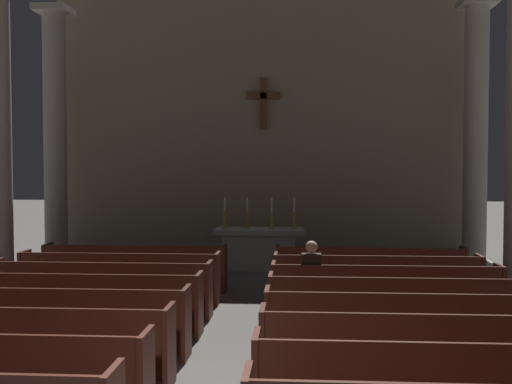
# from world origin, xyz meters

# --- Properties ---
(pew_left_row_3) EXTENTS (3.71, 0.50, 0.95)m
(pew_left_row_3) POSITION_xyz_m (-2.36, 2.11, 0.48)
(pew_left_row_3) COLOR #4C2319
(pew_left_row_3) RESTS_ON ground
(pew_left_row_4) EXTENTS (3.71, 0.50, 0.95)m
(pew_left_row_4) POSITION_xyz_m (-2.36, 3.18, 0.48)
(pew_left_row_4) COLOR #4C2319
(pew_left_row_4) RESTS_ON ground
(pew_left_row_5) EXTENTS (3.71, 0.50, 0.95)m
(pew_left_row_5) POSITION_xyz_m (-2.36, 4.25, 0.48)
(pew_left_row_5) COLOR #4C2319
(pew_left_row_5) RESTS_ON ground
(pew_left_row_6) EXTENTS (3.71, 0.50, 0.95)m
(pew_left_row_6) POSITION_xyz_m (-2.36, 5.33, 0.48)
(pew_left_row_6) COLOR #4C2319
(pew_left_row_6) RESTS_ON ground
(pew_left_row_7) EXTENTS (3.71, 0.50, 0.95)m
(pew_left_row_7) POSITION_xyz_m (-2.36, 6.40, 0.48)
(pew_left_row_7) COLOR #4C2319
(pew_left_row_7) RESTS_ON ground
(pew_left_row_8) EXTENTS (3.71, 0.50, 0.95)m
(pew_left_row_8) POSITION_xyz_m (-2.36, 7.48, 0.48)
(pew_left_row_8) COLOR #4C2319
(pew_left_row_8) RESTS_ON ground
(pew_right_row_3) EXTENTS (3.71, 0.50, 0.95)m
(pew_right_row_3) POSITION_xyz_m (2.36, 2.11, 0.48)
(pew_right_row_3) COLOR #4C2319
(pew_right_row_3) RESTS_ON ground
(pew_right_row_4) EXTENTS (3.71, 0.50, 0.95)m
(pew_right_row_4) POSITION_xyz_m (2.36, 3.18, 0.48)
(pew_right_row_4) COLOR #4C2319
(pew_right_row_4) RESTS_ON ground
(pew_right_row_5) EXTENTS (3.71, 0.50, 0.95)m
(pew_right_row_5) POSITION_xyz_m (2.36, 4.25, 0.48)
(pew_right_row_5) COLOR #4C2319
(pew_right_row_5) RESTS_ON ground
(pew_right_row_6) EXTENTS (3.71, 0.50, 0.95)m
(pew_right_row_6) POSITION_xyz_m (2.36, 5.33, 0.48)
(pew_right_row_6) COLOR #4C2319
(pew_right_row_6) RESTS_ON ground
(pew_right_row_7) EXTENTS (3.71, 0.50, 0.95)m
(pew_right_row_7) POSITION_xyz_m (2.36, 6.40, 0.48)
(pew_right_row_7) COLOR #4C2319
(pew_right_row_7) RESTS_ON ground
(pew_right_row_8) EXTENTS (3.71, 0.50, 0.95)m
(pew_right_row_8) POSITION_xyz_m (2.36, 7.48, 0.48)
(pew_right_row_8) COLOR #4C2319
(pew_right_row_8) RESTS_ON ground
(column_left_fourth) EXTENTS (0.87, 0.87, 6.60)m
(column_left_fourth) POSITION_xyz_m (-5.29, 10.74, 3.21)
(column_left_fourth) COLOR #ADA89E
(column_left_fourth) RESTS_ON ground
(column_right_fourth) EXTENTS (0.87, 0.87, 6.60)m
(column_right_fourth) POSITION_xyz_m (5.29, 10.74, 3.21)
(column_right_fourth) COLOR #ADA89E
(column_right_fourth) RESTS_ON ground
(altar) EXTENTS (2.20, 0.90, 1.01)m
(altar) POSITION_xyz_m (0.00, 10.23, 0.53)
(altar) COLOR #BCB7AD
(altar) RESTS_ON ground
(candlestick_outer_left) EXTENTS (0.16, 0.16, 0.76)m
(candlestick_outer_left) POSITION_xyz_m (-0.85, 10.23, 1.26)
(candlestick_outer_left) COLOR #B79338
(candlestick_outer_left) RESTS_ON altar
(candlestick_inner_left) EXTENTS (0.16, 0.16, 0.76)m
(candlestick_inner_left) POSITION_xyz_m (-0.30, 10.23, 1.26)
(candlestick_inner_left) COLOR #B79338
(candlestick_inner_left) RESTS_ON altar
(candlestick_inner_right) EXTENTS (0.16, 0.16, 0.76)m
(candlestick_inner_right) POSITION_xyz_m (0.30, 10.23, 1.26)
(candlestick_inner_right) COLOR #B79338
(candlestick_inner_right) RESTS_ON altar
(candlestick_outer_right) EXTENTS (0.16, 0.16, 0.76)m
(candlestick_outer_right) POSITION_xyz_m (0.85, 10.23, 1.26)
(candlestick_outer_right) COLOR #B79338
(candlestick_outer_right) RESTS_ON altar
(apse_with_cross) EXTENTS (11.51, 0.42, 7.69)m
(apse_with_cross) POSITION_xyz_m (0.00, 12.28, 3.85)
(apse_with_cross) COLOR gray
(apse_with_cross) RESTS_ON ground
(lone_worshipper) EXTENTS (0.32, 0.43, 1.32)m
(lone_worshipper) POSITION_xyz_m (1.16, 5.37, 0.69)
(lone_worshipper) COLOR #26262B
(lone_worshipper) RESTS_ON ground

